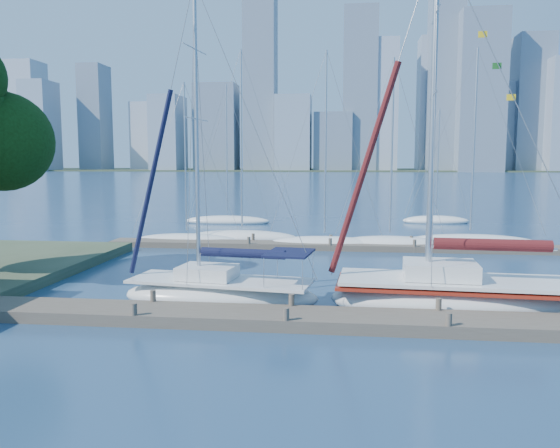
# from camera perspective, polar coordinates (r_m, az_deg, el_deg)

# --- Properties ---
(ground) EXTENTS (700.00, 700.00, 0.00)m
(ground) POSITION_cam_1_polar(r_m,az_deg,el_deg) (18.49, 0.94, -10.43)
(ground) COLOR navy
(ground) RESTS_ON ground
(near_dock) EXTENTS (26.00, 2.00, 0.40)m
(near_dock) POSITION_cam_1_polar(r_m,az_deg,el_deg) (18.43, 0.94, -9.83)
(near_dock) COLOR #51483B
(near_dock) RESTS_ON ground
(far_dock) EXTENTS (30.00, 1.80, 0.36)m
(far_dock) POSITION_cam_1_polar(r_m,az_deg,el_deg) (34.00, 6.99, -2.33)
(far_dock) COLOR #51483B
(far_dock) RESTS_ON ground
(far_shore) EXTENTS (800.00, 100.00, 1.50)m
(far_shore) POSITION_cam_1_polar(r_m,az_deg,el_deg) (337.65, 6.37, 5.59)
(far_shore) COLOR #38472D
(far_shore) RESTS_ON ground
(sailboat_navy) EXTENTS (7.81, 3.42, 12.52)m
(sailboat_navy) POSITION_cam_1_polar(r_m,az_deg,el_deg) (21.17, -6.25, -5.36)
(sailboat_navy) COLOR silver
(sailboat_navy) RESTS_ON ground
(sailboat_maroon) EXTENTS (9.51, 3.65, 13.87)m
(sailboat_maroon) POSITION_cam_1_polar(r_m,az_deg,el_deg) (21.21, 18.06, -5.72)
(sailboat_maroon) COLOR silver
(sailboat_maroon) RESTS_ON ground
(bg_boat_0) EXTENTS (7.16, 4.43, 10.79)m
(bg_boat_0) POSITION_cam_1_polar(r_m,az_deg,el_deg) (36.84, -9.70, -1.64)
(bg_boat_0) COLOR silver
(bg_boat_0) RESTS_ON ground
(bg_boat_1) EXTENTS (7.77, 2.18, 13.09)m
(bg_boat_1) POSITION_cam_1_polar(r_m,az_deg,el_deg) (37.48, -3.97, -1.36)
(bg_boat_1) COLOR silver
(bg_boat_1) RESTS_ON ground
(bg_boat_2) EXTENTS (7.28, 2.74, 12.49)m
(bg_boat_2) POSITION_cam_1_polar(r_m,az_deg,el_deg) (34.72, 4.69, -2.01)
(bg_boat_2) COLOR silver
(bg_boat_2) RESTS_ON ground
(bg_boat_3) EXTENTS (7.26, 3.54, 12.04)m
(bg_boat_3) POSITION_cam_1_polar(r_m,az_deg,el_deg) (35.07, 11.40, -2.02)
(bg_boat_3) COLOR silver
(bg_boat_3) RESTS_ON ground
(bg_boat_4) EXTENTS (8.98, 4.73, 12.73)m
(bg_boat_4) POSITION_cam_1_polar(r_m,az_deg,el_deg) (37.01, 19.24, -1.81)
(bg_boat_4) COLOR silver
(bg_boat_4) RESTS_ON ground
(bg_boat_6) EXTENTS (7.82, 3.57, 12.29)m
(bg_boat_6) POSITION_cam_1_polar(r_m,az_deg,el_deg) (48.20, -5.52, 0.36)
(bg_boat_6) COLOR silver
(bg_boat_6) RESTS_ON ground
(bg_boat_7) EXTENTS (6.05, 3.25, 10.25)m
(bg_boat_7) POSITION_cam_1_polar(r_m,az_deg,el_deg) (50.06, 15.97, 0.36)
(bg_boat_7) COLOR silver
(bg_boat_7) RESTS_ON ground
(skyline) EXTENTS (504.19, 51.31, 122.57)m
(skyline) POSITION_cam_1_polar(r_m,az_deg,el_deg) (309.87, 9.27, 11.88)
(skyline) COLOR #7C8DA1
(skyline) RESTS_ON ground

